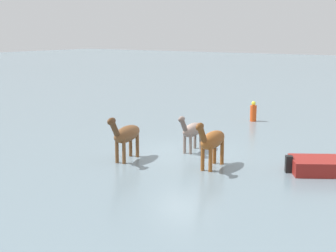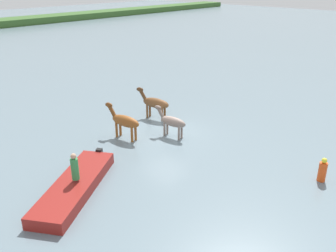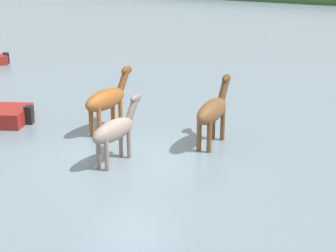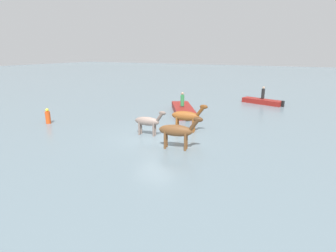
{
  "view_description": "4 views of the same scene",
  "coord_description": "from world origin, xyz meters",
  "views": [
    {
      "loc": [
        -10.96,
        17.2,
        5.06
      ],
      "look_at": [
        0.78,
        0.01,
        1.1
      ],
      "focal_mm": 53.92,
      "sensor_mm": 36.0,
      "label": 1
    },
    {
      "loc": [
        -14.02,
        -13.09,
        8.51
      ],
      "look_at": [
        -0.28,
        -0.46,
        0.68
      ],
      "focal_mm": 38.45,
      "sensor_mm": 36.0,
      "label": 2
    },
    {
      "loc": [
        8.42,
        -9.67,
        5.19
      ],
      "look_at": [
        0.92,
        0.48,
        0.94
      ],
      "focal_mm": 52.66,
      "sensor_mm": 36.0,
      "label": 3
    },
    {
      "loc": [
        14.02,
        8.27,
        5.25
      ],
      "look_at": [
        -0.44,
        0.67,
        0.69
      ],
      "focal_mm": 28.99,
      "sensor_mm": 36.0,
      "label": 4
    }
  ],
  "objects": [
    {
      "name": "ground_plane",
      "position": [
        0.0,
        0.0,
        0.0
      ],
      "size": [
        176.92,
        176.92,
        0.0
      ],
      "primitive_type": "plane",
      "color": "slate"
    },
    {
      "name": "horse_mid_herd",
      "position": [
        1.3,
        2.15,
        1.04
      ],
      "size": [
        0.92,
        2.45,
        1.89
      ],
      "rotation": [
        0.0,
        0.0,
        1.76
      ],
      "color": "brown",
      "rests_on": "ground_plane"
    },
    {
      "name": "horse_dark_mare",
      "position": [
        -0.07,
        -0.56,
        0.92
      ],
      "size": [
        0.67,
        2.16,
        1.67
      ],
      "rotation": [
        0.0,
        0.0,
        1.67
      ],
      "color": "gray",
      "rests_on": "ground_plane"
    },
    {
      "name": "horse_rear_stallion",
      "position": [
        -2.03,
        1.24,
        1.05
      ],
      "size": [
        0.79,
        2.46,
        1.9
      ],
      "rotation": [
        0.0,
        0.0,
        1.69
      ],
      "color": "brown",
      "rests_on": "ground_plane"
    }
  ]
}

